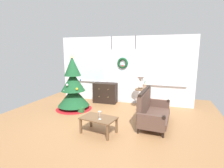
# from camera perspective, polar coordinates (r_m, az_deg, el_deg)

# --- Properties ---
(ground_plane) EXTENTS (6.76, 6.76, 0.00)m
(ground_plane) POSITION_cam_1_polar(r_m,az_deg,el_deg) (5.16, -2.49, -12.04)
(ground_plane) COLOR #996B42
(back_wall_with_door) EXTENTS (5.20, 0.19, 2.55)m
(back_wall_with_door) POSITION_cam_1_polar(r_m,az_deg,el_deg) (6.79, 3.66, 4.63)
(back_wall_with_door) COLOR white
(back_wall_with_door) RESTS_ON ground
(christmas_tree) EXTENTS (1.25, 1.25, 1.89)m
(christmas_tree) POSITION_cam_1_polar(r_m,az_deg,el_deg) (6.18, -12.54, -1.71)
(christmas_tree) COLOR #4C331E
(christmas_tree) RESTS_ON ground
(dresser_cabinet) EXTENTS (0.92, 0.47, 0.78)m
(dresser_cabinet) POSITION_cam_1_polar(r_m,az_deg,el_deg) (6.85, -2.20, -2.88)
(dresser_cabinet) COLOR black
(dresser_cabinet) RESTS_ON ground
(settee_sofa) EXTENTS (0.80, 1.56, 0.96)m
(settee_sofa) POSITION_cam_1_polar(r_m,az_deg,el_deg) (4.98, 12.60, -8.53)
(settee_sofa) COLOR black
(settee_sofa) RESTS_ON ground
(side_table) EXTENTS (0.50, 0.48, 0.71)m
(side_table) POSITION_cam_1_polar(r_m,az_deg,el_deg) (6.13, 9.66, -3.53)
(side_table) COLOR brown
(side_table) RESTS_ON ground
(table_lamp) EXTENTS (0.28, 0.28, 0.44)m
(table_lamp) POSITION_cam_1_polar(r_m,az_deg,el_deg) (6.08, 9.30, 1.10)
(table_lamp) COLOR silver
(table_lamp) RESTS_ON side_table
(flower_vase) EXTENTS (0.11, 0.10, 0.35)m
(flower_vase) POSITION_cam_1_polar(r_m,az_deg,el_deg) (5.99, 10.62, -0.72)
(flower_vase) COLOR tan
(flower_vase) RESTS_ON side_table
(coffee_table) EXTENTS (0.92, 0.66, 0.40)m
(coffee_table) POSITION_cam_1_polar(r_m,az_deg,el_deg) (4.36, -4.41, -11.57)
(coffee_table) COLOR brown
(coffee_table) RESTS_ON ground
(wine_glass) EXTENTS (0.08, 0.08, 0.20)m
(wine_glass) POSITION_cam_1_polar(r_m,az_deg,el_deg) (4.18, -4.02, -9.59)
(wine_glass) COLOR silver
(wine_glass) RESTS_ON coffee_table
(gift_box) EXTENTS (0.17, 0.15, 0.17)m
(gift_box) POSITION_cam_1_polar(r_m,az_deg,el_deg) (5.91, -10.00, -8.34)
(gift_box) COLOR #266633
(gift_box) RESTS_ON ground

